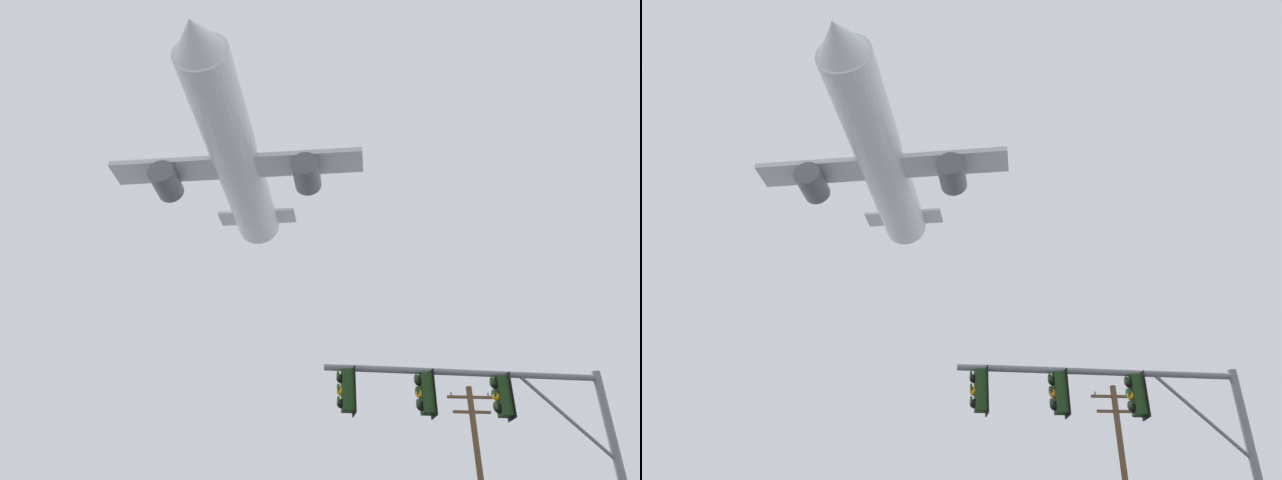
# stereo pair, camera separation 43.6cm
# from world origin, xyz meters

# --- Properties ---
(signal_pole_near) EXTENTS (6.65, 0.66, 5.79)m
(signal_pole_near) POSITION_xyz_m (3.75, 6.08, 4.52)
(signal_pole_near) COLOR slate
(signal_pole_near) RESTS_ON ground
(airplane) EXTENTS (21.91, 28.36, 7.72)m
(airplane) POSITION_xyz_m (-5.64, 32.86, 32.94)
(airplane) COLOR white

